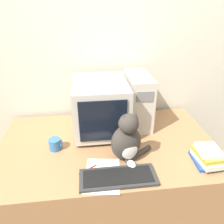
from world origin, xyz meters
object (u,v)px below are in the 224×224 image
object	(u,v)px
computer_tower	(138,100)
keyboard	(118,177)
pen	(88,170)
book_stack	(208,156)
mug	(55,144)
cat	(127,140)
crt_monitor	(100,107)

from	to	relation	value
computer_tower	keyboard	distance (m)	0.71
pen	computer_tower	bearing A→B (deg)	51.16
book_stack	computer_tower	bearing A→B (deg)	121.05
pen	mug	world-z (taller)	mug
pen	cat	bearing A→B (deg)	17.19
keyboard	crt_monitor	bearing A→B (deg)	95.95
cat	book_stack	bearing A→B (deg)	-25.47
computer_tower	cat	size ratio (longest dim) A/B	1.22
crt_monitor	cat	distance (m)	0.41
computer_tower	book_stack	distance (m)	0.67
keyboard	cat	bearing A→B (deg)	64.56
book_stack	mug	bearing A→B (deg)	164.64
crt_monitor	pen	world-z (taller)	crt_monitor
cat	keyboard	bearing A→B (deg)	-129.26
computer_tower	mug	xyz separation A→B (m)	(-0.65, -0.29, -0.17)
pen	mug	xyz separation A→B (m)	(-0.22, 0.25, 0.04)
book_stack	pen	bearing A→B (deg)	178.11
book_stack	pen	size ratio (longest dim) A/B	1.90
computer_tower	mug	distance (m)	0.73
keyboard	cat	distance (m)	0.24
keyboard	pen	world-z (taller)	keyboard
computer_tower	book_stack	size ratio (longest dim) A/B	1.94
crt_monitor	mug	distance (m)	0.43
cat	book_stack	world-z (taller)	cat
crt_monitor	keyboard	distance (m)	0.59
book_stack	mug	world-z (taller)	book_stack
crt_monitor	book_stack	size ratio (longest dim) A/B	2.20
keyboard	mug	world-z (taller)	mug
computer_tower	pen	xyz separation A→B (m)	(-0.43, -0.54, -0.21)
computer_tower	pen	distance (m)	0.72
book_stack	pen	distance (m)	0.77
computer_tower	book_stack	bearing A→B (deg)	-58.95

